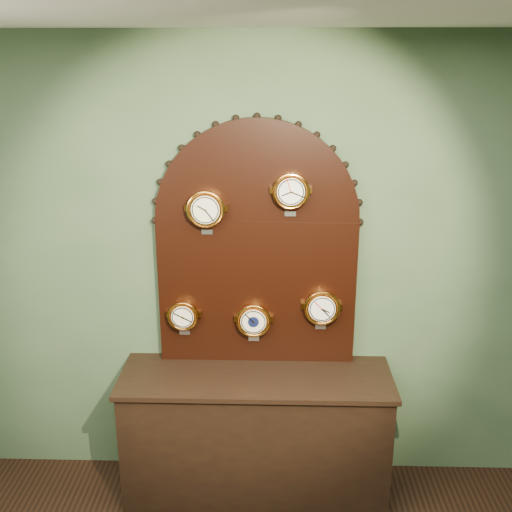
{
  "coord_description": "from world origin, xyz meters",
  "views": [
    {
      "loc": [
        0.09,
        -0.99,
        2.65
      ],
      "look_at": [
        0.0,
        2.25,
        1.58
      ],
      "focal_mm": 42.49,
      "sensor_mm": 36.0,
      "label": 1
    }
  ],
  "objects_px": {
    "display_board": "(257,238)",
    "roman_clock": "(206,209)",
    "arabic_clock": "(291,191)",
    "tide_clock": "(322,307)",
    "hygrometer": "(183,315)",
    "barometer": "(254,320)",
    "shop_counter": "(256,437)"
  },
  "relations": [
    {
      "from": "display_board",
      "to": "roman_clock",
      "type": "xyz_separation_m",
      "value": [
        -0.29,
        -0.07,
        0.19
      ]
    },
    {
      "from": "arabic_clock",
      "to": "hygrometer",
      "type": "xyz_separation_m",
      "value": [
        -0.64,
        0.0,
        -0.78
      ]
    },
    {
      "from": "display_board",
      "to": "arabic_clock",
      "type": "height_order",
      "value": "display_board"
    },
    {
      "from": "tide_clock",
      "to": "hygrometer",
      "type": "bearing_deg",
      "value": 179.94
    },
    {
      "from": "arabic_clock",
      "to": "tide_clock",
      "type": "xyz_separation_m",
      "value": [
        0.2,
        -0.0,
        -0.71
      ]
    },
    {
      "from": "arabic_clock",
      "to": "tide_clock",
      "type": "distance_m",
      "value": 0.74
    },
    {
      "from": "hygrometer",
      "to": "barometer",
      "type": "bearing_deg",
      "value": -0.11
    },
    {
      "from": "display_board",
      "to": "shop_counter",
      "type": "bearing_deg",
      "value": -90.0
    },
    {
      "from": "display_board",
      "to": "arabic_clock",
      "type": "bearing_deg",
      "value": -18.85
    },
    {
      "from": "roman_clock",
      "to": "tide_clock",
      "type": "relative_size",
      "value": 1.02
    },
    {
      "from": "display_board",
      "to": "hygrometer",
      "type": "relative_size",
      "value": 6.41
    },
    {
      "from": "tide_clock",
      "to": "roman_clock",
      "type": "bearing_deg",
      "value": -179.99
    },
    {
      "from": "display_board",
      "to": "barometer",
      "type": "distance_m",
      "value": 0.5
    },
    {
      "from": "roman_clock",
      "to": "arabic_clock",
      "type": "relative_size",
      "value": 1.04
    },
    {
      "from": "barometer",
      "to": "tide_clock",
      "type": "relative_size",
      "value": 0.98
    },
    {
      "from": "shop_counter",
      "to": "roman_clock",
      "type": "xyz_separation_m",
      "value": [
        -0.29,
        0.15,
        1.42
      ]
    },
    {
      "from": "roman_clock",
      "to": "arabic_clock",
      "type": "distance_m",
      "value": 0.5
    },
    {
      "from": "display_board",
      "to": "arabic_clock",
      "type": "relative_size",
      "value": 5.81
    },
    {
      "from": "arabic_clock",
      "to": "barometer",
      "type": "height_order",
      "value": "arabic_clock"
    },
    {
      "from": "hygrometer",
      "to": "barometer",
      "type": "relative_size",
      "value": 0.91
    },
    {
      "from": "shop_counter",
      "to": "arabic_clock",
      "type": "xyz_separation_m",
      "value": [
        0.19,
        0.15,
        1.53
      ]
    },
    {
      "from": "tide_clock",
      "to": "shop_counter",
      "type": "bearing_deg",
      "value": -158.66
    },
    {
      "from": "shop_counter",
      "to": "barometer",
      "type": "relative_size",
      "value": 6.08
    },
    {
      "from": "display_board",
      "to": "roman_clock",
      "type": "height_order",
      "value": "display_board"
    },
    {
      "from": "roman_clock",
      "to": "barometer",
      "type": "relative_size",
      "value": 1.04
    },
    {
      "from": "display_board",
      "to": "hygrometer",
      "type": "bearing_deg",
      "value": -171.69
    },
    {
      "from": "barometer",
      "to": "arabic_clock",
      "type": "bearing_deg",
      "value": 0.04
    },
    {
      "from": "barometer",
      "to": "hygrometer",
      "type": "bearing_deg",
      "value": 179.89
    },
    {
      "from": "barometer",
      "to": "shop_counter",
      "type": "bearing_deg",
      "value": -83.07
    },
    {
      "from": "hygrometer",
      "to": "display_board",
      "type": "bearing_deg",
      "value": 8.31
    },
    {
      "from": "barometer",
      "to": "tide_clock",
      "type": "distance_m",
      "value": 0.42
    },
    {
      "from": "shop_counter",
      "to": "display_board",
      "type": "height_order",
      "value": "display_board"
    }
  ]
}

